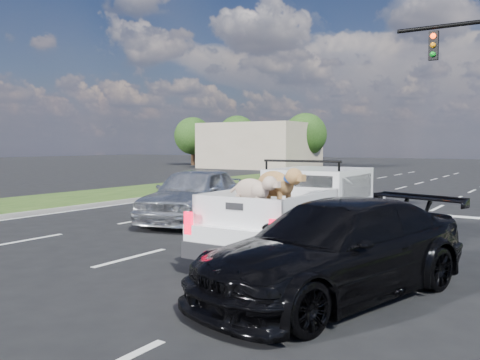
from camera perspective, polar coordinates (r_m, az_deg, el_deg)
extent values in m
plane|color=black|center=(9.61, -4.64, -9.96)|extent=(160.00, 160.00, 0.00)
cube|color=silver|center=(17.44, -6.33, -3.63)|extent=(0.12, 60.00, 0.01)
cube|color=silver|center=(15.49, 3.79, -4.59)|extent=(0.12, 60.00, 0.01)
cube|color=silver|center=(14.15, 16.34, -5.56)|extent=(0.12, 60.00, 0.01)
cube|color=silver|center=(19.86, -14.30, -2.80)|extent=(0.15, 60.00, 0.01)
cube|color=silver|center=(18.44, 14.67, -3.32)|extent=(17.00, 0.45, 0.01)
cube|color=#1F3D13|center=(21.90, -19.12, -2.16)|extent=(5.00, 60.00, 0.10)
cube|color=gray|center=(20.04, -14.79, -2.57)|extent=(0.15, 60.00, 0.14)
cube|color=black|center=(18.60, 20.91, 13.91)|extent=(0.30, 0.18, 0.95)
sphere|color=#FF3507|center=(18.55, 20.86, 14.88)|extent=(0.18, 0.18, 0.18)
cube|color=tan|center=(50.42, 2.25, 3.87)|extent=(10.00, 8.00, 4.40)
cylinder|color=#332114|center=(57.75, -5.31, 2.76)|extent=(0.44, 0.44, 2.16)
sphere|color=#17360E|center=(57.75, -5.32, 4.96)|extent=(4.20, 4.20, 4.20)
cylinder|color=#332114|center=(54.25, -0.32, 2.69)|extent=(0.44, 0.44, 2.16)
sphere|color=#17360E|center=(54.25, -0.32, 5.04)|extent=(4.20, 4.20, 4.20)
cylinder|color=#332114|center=(50.32, 7.34, 2.56)|extent=(0.44, 0.44, 2.16)
sphere|color=#17360E|center=(50.31, 7.36, 5.09)|extent=(4.20, 4.20, 4.20)
cylinder|color=black|center=(9.64, -3.27, -7.61)|extent=(0.30, 0.76, 0.75)
cylinder|color=black|center=(8.80, 6.13, -8.76)|extent=(0.30, 0.76, 0.75)
cylinder|color=black|center=(12.78, 6.19, -4.75)|extent=(0.30, 0.76, 0.75)
cylinder|color=black|center=(12.16, 13.60, -5.29)|extent=(0.30, 0.76, 0.75)
cube|color=white|center=(10.78, 6.29, -4.89)|extent=(2.01, 5.30, 0.52)
cube|color=white|center=(11.83, 8.87, -0.78)|extent=(1.88, 2.33, 0.85)
cube|color=black|center=(10.80, 6.57, -1.06)|extent=(1.54, 0.07, 0.62)
cylinder|color=black|center=(10.88, 6.90, 2.12)|extent=(1.79, 0.09, 0.05)
cube|color=black|center=(9.72, 3.36, -4.49)|extent=(1.83, 2.57, 0.06)
cube|color=white|center=(10.10, -0.86, -2.51)|extent=(0.14, 2.53, 0.52)
cube|color=white|center=(9.31, 7.95, -3.10)|extent=(0.14, 2.53, 0.52)
cube|color=white|center=(8.62, -0.49, -3.63)|extent=(1.77, 0.12, 0.52)
cube|color=#F80525|center=(8.96, -5.79, -4.83)|extent=(0.16, 0.06, 0.40)
cube|color=#F80525|center=(8.07, 3.84, -5.81)|extent=(0.16, 0.06, 0.40)
cube|color=black|center=(8.63, -0.98, -8.31)|extent=(1.91, 0.34, 0.30)
imported|color=silver|center=(15.26, -5.12, -1.61)|extent=(3.06, 5.18, 1.65)
imported|color=black|center=(7.92, 10.65, -7.62)|extent=(3.43, 5.42, 1.46)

